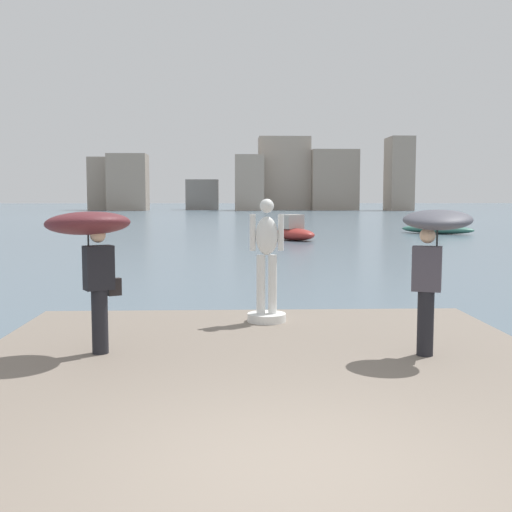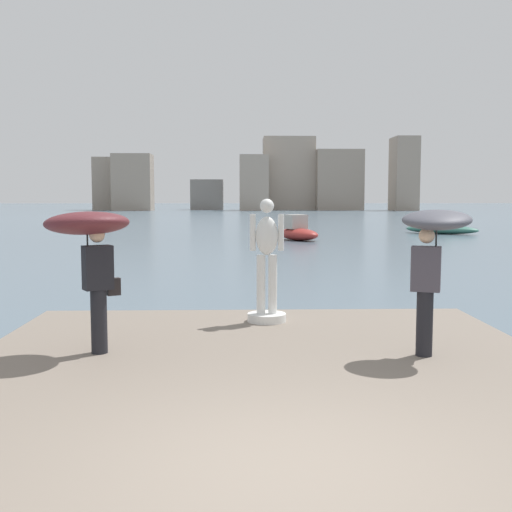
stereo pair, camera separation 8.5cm
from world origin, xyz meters
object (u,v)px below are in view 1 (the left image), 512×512
(onlooker_right, at_px, (434,244))
(boat_mid, at_px, (294,232))
(onlooker_left, at_px, (90,237))
(boat_near, at_px, (436,228))
(statue_white_figure, at_px, (267,270))

(onlooker_right, height_order, boat_mid, onlooker_right)
(onlooker_left, bearing_deg, onlooker_right, -3.32)
(onlooker_left, bearing_deg, boat_mid, 78.90)
(onlooker_right, bearing_deg, boat_near, 71.84)
(statue_white_figure, xyz_separation_m, onlooker_left, (-2.49, -2.15, 0.71))
(onlooker_right, distance_m, boat_mid, 28.50)
(boat_near, bearing_deg, boat_mid, -149.80)
(statue_white_figure, bearing_deg, boat_mid, 83.35)
(onlooker_left, xyz_separation_m, boat_near, (15.90, 34.22, -1.57))
(onlooker_left, bearing_deg, statue_white_figure, 40.72)
(onlooker_left, height_order, boat_mid, onlooker_left)
(onlooker_right, distance_m, boat_near, 36.33)
(statue_white_figure, relative_size, onlooker_right, 1.05)
(onlooker_right, height_order, boat_near, onlooker_right)
(boat_near, bearing_deg, onlooker_right, -108.16)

